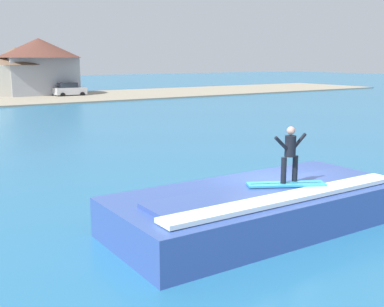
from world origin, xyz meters
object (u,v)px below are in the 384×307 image
Objects in this scene: surfboard at (286,184)px; house_gabled_white at (39,62)px; wave_crest at (260,207)px; house_small_cottage at (17,69)px; surfer at (290,151)px; car_far_shore at (69,90)px.

house_gabled_white is at bearing 80.87° from surfboard.
wave_crest is 1.14× the size of house_small_cottage.
house_small_cottage reaches higher than surfboard.
house_gabled_white is (8.74, 55.24, 2.27)m from surfer.
wave_crest is at bearing 153.40° from surfer.
surfer is at bearing 14.84° from surfboard.
wave_crest is at bearing -99.81° from house_gabled_white.
house_small_cottage reaches higher than surfer.
surfboard is at bearing -96.11° from house_small_cottage.
surfboard is 0.29× the size of house_small_cottage.
surfer reaches higher than wave_crest.
wave_crest is at bearing -103.26° from car_far_shore.
surfer is at bearing -98.99° from house_gabled_white.
surfboard is 0.96m from surfer.
house_gabled_white is at bearing -3.99° from house_small_cottage.
surfer is 52.45m from car_far_shore.
house_gabled_white reaches higher than surfer.
surfboard is 1.37× the size of surfer.
surfer reaches higher than surfboard.
surfer is (0.15, 0.04, 0.95)m from surfboard.
surfboard is 0.56× the size of car_far_shore.
house_small_cottage is at bearing 83.89° from surfboard.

